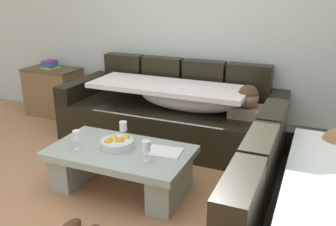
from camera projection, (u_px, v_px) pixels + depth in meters
The scene contains 11 objects.
ground_plane at pixel (102, 222), 2.75m from camera, with size 14.00×14.00×0.00m, color #B3784C.
back_wall at pixel (198, 16), 4.18m from camera, with size 9.00×0.10×2.70m, color beige.
couch_along_wall at pixel (174, 114), 4.08m from camera, with size 2.43×0.92×0.88m.
coffee_table at pixel (121, 164), 3.12m from camera, with size 1.20×0.68×0.38m.
fruit_bowl at pixel (117, 143), 3.09m from camera, with size 0.28×0.28×0.10m.
wine_glass_near_left at pixel (77, 136), 3.04m from camera, with size 0.07×0.07×0.17m.
wine_glass_near_right at pixel (146, 147), 2.84m from camera, with size 0.07×0.07×0.17m.
wine_glass_far_back at pixel (123, 127), 3.24m from camera, with size 0.07×0.07×0.17m.
open_magazine at pixel (164, 152), 3.02m from camera, with size 0.28×0.21×0.01m, color white.
side_cabinet at pixel (54, 92), 4.97m from camera, with size 0.72×0.44×0.64m.
book_stack_on_cabinet at pixel (50, 65), 4.86m from camera, with size 0.20×0.21×0.11m.
Camera 1 is at (1.37, -1.95, 1.68)m, focal length 39.11 mm.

